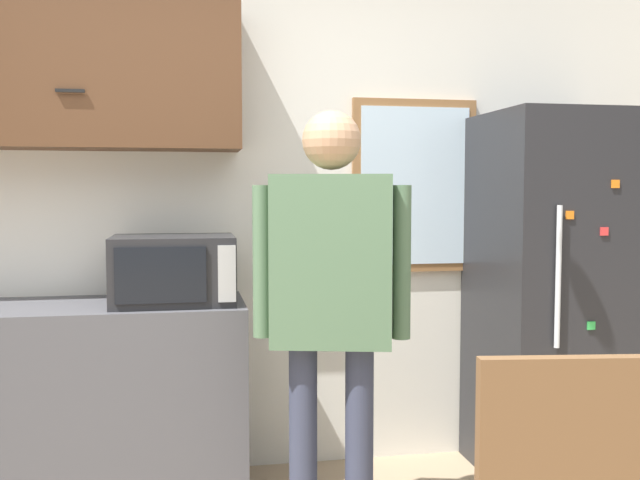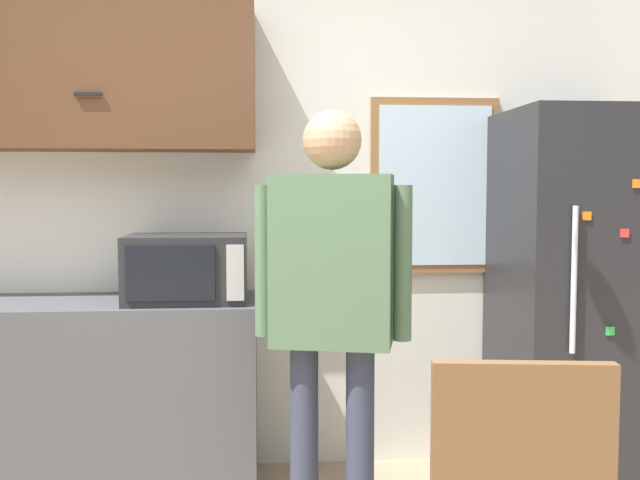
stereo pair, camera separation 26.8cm
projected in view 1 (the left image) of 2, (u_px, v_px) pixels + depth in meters
The scene contains 5 objects.
back_wall at pixel (230, 198), 3.51m from camera, with size 6.00×0.06×2.70m.
microwave at pixel (174, 270), 3.13m from camera, with size 0.53×0.41×0.30m.
person at pixel (331, 283), 2.73m from camera, with size 0.59×0.32×1.69m.
refrigerator at pixel (556, 296), 3.45m from camera, with size 0.70×0.72×1.75m.
window at pixel (414, 186), 3.63m from camera, with size 0.65×0.05×0.88m.
Camera 1 is at (-0.21, -1.56, 1.38)m, focal length 40.00 mm.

